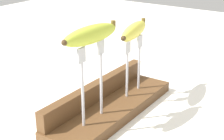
{
  "coord_description": "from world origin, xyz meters",
  "views": [
    {
      "loc": [
        -0.7,
        -0.48,
        0.47
      ],
      "look_at": [
        0.0,
        0.0,
        0.13
      ],
      "focal_mm": 55.44,
      "sensor_mm": 36.0,
      "label": 1
    }
  ],
  "objects_px": {
    "fork_stand_left": "(92,76)",
    "banana_raised_right": "(134,31)",
    "fork_stand_right": "(133,60)",
    "banana_raised_left": "(91,34)"
  },
  "relations": [
    {
      "from": "banana_raised_left",
      "to": "fork_stand_right",
      "type": "bearing_deg",
      "value": -0.0
    },
    {
      "from": "fork_stand_left",
      "to": "fork_stand_right",
      "type": "height_order",
      "value": "fork_stand_left"
    },
    {
      "from": "banana_raised_left",
      "to": "banana_raised_right",
      "type": "bearing_deg",
      "value": -0.01
    },
    {
      "from": "fork_stand_left",
      "to": "fork_stand_right",
      "type": "xyz_separation_m",
      "value": [
        0.19,
        0.0,
        -0.02
      ]
    },
    {
      "from": "banana_raised_right",
      "to": "banana_raised_left",
      "type": "bearing_deg",
      "value": 179.99
    },
    {
      "from": "fork_stand_left",
      "to": "banana_raised_left",
      "type": "xyz_separation_m",
      "value": [
        -0.0,
        0.0,
        0.1
      ]
    },
    {
      "from": "fork_stand_left",
      "to": "banana_raised_right",
      "type": "bearing_deg",
      "value": -0.0
    },
    {
      "from": "fork_stand_left",
      "to": "fork_stand_right",
      "type": "bearing_deg",
      "value": 0.0
    },
    {
      "from": "fork_stand_right",
      "to": "banana_raised_right",
      "type": "height_order",
      "value": "banana_raised_right"
    },
    {
      "from": "banana_raised_left",
      "to": "banana_raised_right",
      "type": "height_order",
      "value": "banana_raised_left"
    }
  ]
}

